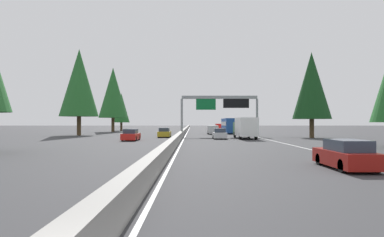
{
  "coord_description": "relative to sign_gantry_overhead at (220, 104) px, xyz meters",
  "views": [
    {
      "loc": [
        -2.88,
        -1.48,
        2.35
      ],
      "look_at": [
        69.15,
        -1.34,
        3.11
      ],
      "focal_mm": 31.38,
      "sensor_mm": 36.0,
      "label": 1
    }
  ],
  "objects": [
    {
      "name": "sign_gantry_overhead",
      "position": [
        0.0,
        0.0,
        0.0
      ],
      "size": [
        0.5,
        12.68,
        6.65
      ],
      "color": "gray",
      "rests_on": "ground"
    },
    {
      "name": "sedan_far_left",
      "position": [
        -37.84,
        -3.18,
        -4.61
      ],
      "size": [
        4.4,
        1.8,
        1.47
      ],
      "color": "maroon",
      "rests_on": "ground"
    },
    {
      "name": "sedan_distant_b",
      "position": [
        -7.75,
        0.81,
        -4.61
      ],
      "size": [
        4.4,
        1.8,
        1.47
      ],
      "color": "silver",
      "rests_on": "ground"
    },
    {
      "name": "bus_distant_a",
      "position": [
        15.41,
        -3.17,
        -3.58
      ],
      "size": [
        11.5,
        2.55,
        3.1
      ],
      "color": "#1E4793",
      "rests_on": "ground"
    },
    {
      "name": "conifer_right_mid",
      "position": [
        -4.79,
        -13.2,
        2.49
      ],
      "size": [
        5.63,
        5.63,
        12.8
      ],
      "color": "#4C3823",
      "rests_on": "ground"
    },
    {
      "name": "median_barrier",
      "position": [
        28.15,
        6.33,
        -4.84
      ],
      "size": [
        180.0,
        0.56,
        0.9
      ],
      "primitive_type": "cube",
      "color": "gray",
      "rests_on": "ground"
    },
    {
      "name": "shoulder_stripe_median",
      "position": [
        18.15,
        5.78,
        -5.29
      ],
      "size": [
        160.0,
        0.16,
        0.01
      ],
      "primitive_type": "cube",
      "color": "silver",
      "rests_on": "ground"
    },
    {
      "name": "oncoming_far",
      "position": [
        -2.98,
        8.91,
        -4.61
      ],
      "size": [
        4.4,
        1.8,
        1.47
      ],
      "rotation": [
        0.0,
        0.0,
        3.14
      ],
      "color": "#AD931E",
      "rests_on": "ground"
    },
    {
      "name": "minivan_far_right",
      "position": [
        10.39,
        0.69,
        -4.34
      ],
      "size": [
        5.0,
        1.95,
        1.69
      ],
      "color": "silver",
      "rests_on": "ground"
    },
    {
      "name": "conifer_left_far",
      "position": [
        36.28,
        23.97,
        0.92
      ],
      "size": [
        4.5,
        4.5,
        10.22
      ],
      "color": "#4C3823",
      "rests_on": "ground"
    },
    {
      "name": "pickup_mid_right",
      "position": [
        40.93,
        -2.92,
        -4.38
      ],
      "size": [
        5.6,
        2.0,
        1.86
      ],
      "color": "red",
      "rests_on": "ground"
    },
    {
      "name": "oncoming_near",
      "position": [
        -12.23,
        12.39,
        -4.61
      ],
      "size": [
        4.4,
        1.8,
        1.47
      ],
      "rotation": [
        0.0,
        0.0,
        3.14
      ],
      "color": "red",
      "rests_on": "ground"
    },
    {
      "name": "conifer_left_mid",
      "position": [
        25.3,
        23.62,
        4.07
      ],
      "size": [
        6.77,
        6.77,
        15.39
      ],
      "color": "#4C3823",
      "rests_on": "ground"
    },
    {
      "name": "conifer_left_near",
      "position": [
        4.18,
        24.58,
        3.98
      ],
      "size": [
        6.71,
        6.71,
        15.25
      ],
      "color": "#4C3823",
      "rests_on": "ground"
    },
    {
      "name": "ground_plane",
      "position": [
        8.15,
        6.03,
        -5.29
      ],
      "size": [
        320.0,
        320.0,
        0.0
      ],
      "primitive_type": "plane",
      "color": "#38383A"
    },
    {
      "name": "box_truck_mid_center",
      "position": [
        -7.32,
        -2.85,
        -3.68
      ],
      "size": [
        8.5,
        2.4,
        2.95
      ],
      "color": "white",
      "rests_on": "ground"
    },
    {
      "name": "shoulder_stripe_right",
      "position": [
        18.15,
        -5.49,
        -5.29
      ],
      "size": [
        160.0,
        0.16,
        0.01
      ],
      "primitive_type": "cube",
      "color": "silver",
      "rests_on": "ground"
    }
  ]
}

